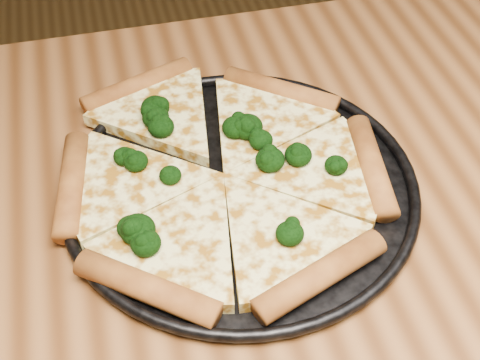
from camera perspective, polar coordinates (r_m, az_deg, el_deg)
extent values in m
cube|color=brown|center=(0.62, 13.41, -9.40)|extent=(1.20, 0.90, 0.04)
cylinder|color=black|center=(0.65, 0.00, -0.80)|extent=(0.33, 0.33, 0.01)
torus|color=black|center=(0.64, 0.00, -0.37)|extent=(0.35, 0.35, 0.01)
cylinder|color=#AF682B|center=(0.74, 3.53, 7.62)|extent=(0.12, 0.10, 0.03)
cylinder|color=#AF682B|center=(0.76, -8.75, 7.94)|extent=(0.13, 0.07, 0.03)
cylinder|color=#AF682B|center=(0.65, -14.17, -0.40)|extent=(0.04, 0.13, 0.03)
cylinder|color=#AF682B|center=(0.56, -7.94, -9.13)|extent=(0.12, 0.10, 0.03)
cylinder|color=#AF682B|center=(0.57, 6.87, -8.10)|extent=(0.13, 0.07, 0.03)
cylinder|color=#AF682B|center=(0.66, 11.16, 1.18)|extent=(0.04, 0.13, 0.03)
ellipsoid|color=black|center=(0.58, -8.07, -5.36)|extent=(0.03, 0.03, 0.02)
ellipsoid|color=black|center=(0.59, -9.34, -4.02)|extent=(0.02, 0.02, 0.02)
ellipsoid|color=black|center=(0.68, 0.65, 4.58)|extent=(0.03, 0.03, 0.02)
ellipsoid|color=black|center=(0.59, -8.74, -4.19)|extent=(0.03, 0.03, 0.02)
ellipsoid|color=black|center=(0.68, -0.39, 4.53)|extent=(0.03, 0.03, 0.02)
ellipsoid|color=black|center=(0.65, 8.22, 1.26)|extent=(0.02, 0.02, 0.02)
ellipsoid|color=black|center=(0.70, -7.23, 5.33)|extent=(0.03, 0.03, 0.02)
ellipsoid|color=black|center=(0.65, -8.91, 1.61)|extent=(0.02, 0.02, 0.02)
ellipsoid|color=black|center=(0.71, -7.26, 6.16)|extent=(0.03, 0.03, 0.02)
ellipsoid|color=black|center=(0.63, -5.98, 0.42)|extent=(0.02, 0.02, 0.02)
ellipsoid|color=black|center=(0.64, 2.59, 1.76)|extent=(0.03, 0.03, 0.02)
ellipsoid|color=black|center=(0.65, 5.00, 2.16)|extent=(0.03, 0.03, 0.02)
ellipsoid|color=black|center=(0.67, 1.80, 3.45)|extent=(0.02, 0.02, 0.02)
ellipsoid|color=black|center=(0.66, -9.87, 2.01)|extent=(0.02, 0.02, 0.02)
ellipsoid|color=black|center=(0.68, -6.77, 4.55)|extent=(0.03, 0.03, 0.02)
ellipsoid|color=black|center=(0.58, 4.28, -4.57)|extent=(0.03, 0.03, 0.02)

